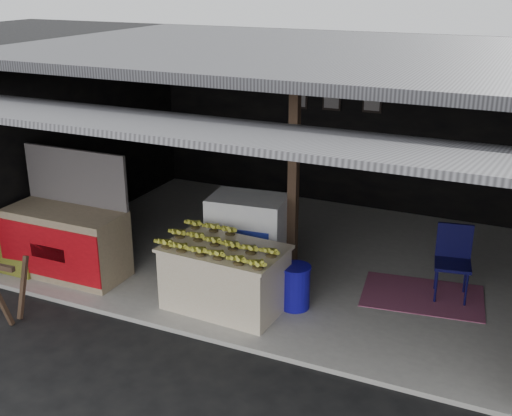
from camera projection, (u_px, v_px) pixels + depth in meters
The scene contains 12 objects.
ground at pixel (205, 341), 7.28m from camera, with size 80.00×80.00×0.00m, color black.
concrete_slab at pixel (288, 256), 9.40m from camera, with size 7.00×5.00×0.06m, color gray.
shophouse at pixel (299, 112), 8.95m from camera, with size 7.40×7.29×3.02m.
banana_table at pixel (225, 277), 7.77m from camera, with size 1.49×0.96×0.80m.
banana_pile at pixel (224, 241), 7.60m from camera, with size 1.34×0.80×0.16m, color yellow, non-canonical shape.
white_crate at pixel (248, 236), 8.57m from camera, with size 1.07×0.78×1.11m.
neighbor_stall at pixel (67, 239), 8.61m from camera, with size 1.63×0.74×1.68m.
green_signboard at pixel (12, 245), 8.60m from camera, with size 0.57×0.04×0.86m, color black.
water_barrel at pixel (295, 288), 7.81m from camera, with size 0.36×0.36×0.52m, color #130E9B.
plastic_chair at pixel (453, 255), 8.02m from camera, with size 0.51×0.51×0.93m.
magenta_rug at pixel (422, 296), 8.16m from camera, with size 1.50×1.00×0.01m, color #7A1B57.
picture_frames at pixel (334, 98), 10.84m from camera, with size 1.62×0.04×0.46m.
Camera 1 is at (3.17, -5.48, 3.94)m, focal length 45.00 mm.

